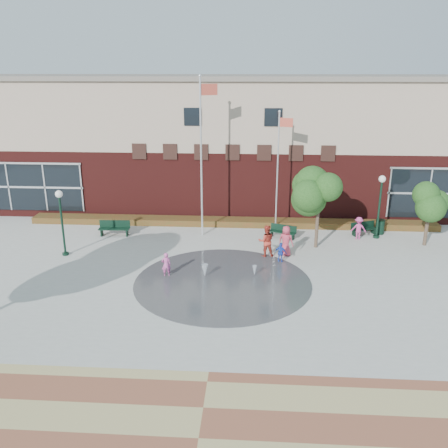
# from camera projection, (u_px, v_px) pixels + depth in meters

# --- Properties ---
(ground) EXTENTS (120.00, 120.00, 0.00)m
(ground) POSITION_uv_depth(u_px,v_px,m) (218.00, 314.00, 19.66)
(ground) COLOR #666056
(ground) RESTS_ON ground
(plaza_concrete) EXTENTS (46.00, 18.00, 0.01)m
(plaza_concrete) POSITION_uv_depth(u_px,v_px,m) (224.00, 274.00, 23.45)
(plaza_concrete) COLOR #A8A8A0
(plaza_concrete) RESTS_ON ground
(paver_band) EXTENTS (46.00, 6.00, 0.01)m
(paver_band) POSITION_uv_depth(u_px,v_px,m) (198.00, 439.00, 13.03)
(paver_band) COLOR brown
(paver_band) RESTS_ON ground
(splash_pad) EXTENTS (8.40, 8.40, 0.01)m
(splash_pad) POSITION_uv_depth(u_px,v_px,m) (223.00, 282.00, 22.50)
(splash_pad) COLOR #383A3D
(splash_pad) RESTS_ON ground
(library_building) EXTENTS (44.40, 10.40, 9.20)m
(library_building) POSITION_uv_depth(u_px,v_px,m) (236.00, 140.00, 34.76)
(library_building) COLOR #4C1715
(library_building) RESTS_ON ground
(flower_bed) EXTENTS (26.00, 1.20, 0.40)m
(flower_bed) POSITION_uv_depth(u_px,v_px,m) (231.00, 225.00, 30.65)
(flower_bed) COLOR maroon
(flower_bed) RESTS_ON ground
(flagpole_left) EXTENTS (1.02, 0.50, 9.37)m
(flagpole_left) POSITION_uv_depth(u_px,v_px,m) (202.00, 150.00, 27.24)
(flagpole_left) COLOR silver
(flagpole_left) RESTS_ON ground
(flagpole_right) EXTENTS (0.85, 0.41, 7.38)m
(flagpole_right) POSITION_uv_depth(u_px,v_px,m) (278.00, 166.00, 28.22)
(flagpole_right) COLOR silver
(flagpole_right) RESTS_ON ground
(lamp_left) EXTENTS (0.38, 0.38, 3.63)m
(lamp_left) POSITION_uv_depth(u_px,v_px,m) (61.00, 216.00, 25.06)
(lamp_left) COLOR black
(lamp_left) RESTS_ON ground
(lamp_right) EXTENTS (0.40, 0.40, 3.82)m
(lamp_right) POSITION_uv_depth(u_px,v_px,m) (380.00, 200.00, 27.62)
(lamp_right) COLOR black
(lamp_right) RESTS_ON ground
(bench_left) EXTENTS (1.87, 0.60, 0.93)m
(bench_left) POSITION_uv_depth(u_px,v_px,m) (115.00, 231.00, 28.64)
(bench_left) COLOR black
(bench_left) RESTS_ON ground
(bench_mid) EXTENTS (1.65, 1.01, 0.80)m
(bench_mid) POSITION_uv_depth(u_px,v_px,m) (283.00, 234.00, 28.24)
(bench_mid) COLOR black
(bench_mid) RESTS_ON ground
(bench_right) EXTENTS (1.66, 1.00, 0.81)m
(bench_right) POSITION_uv_depth(u_px,v_px,m) (364.00, 231.00, 28.78)
(bench_right) COLOR black
(bench_right) RESTS_ON ground
(trash_can) EXTENTS (0.56, 0.56, 0.92)m
(trash_can) POSITION_uv_depth(u_px,v_px,m) (380.00, 227.00, 28.90)
(trash_can) COLOR black
(trash_can) RESTS_ON ground
(tree_mid) EXTENTS (2.73, 2.73, 4.61)m
(tree_mid) POSITION_uv_depth(u_px,v_px,m) (319.00, 190.00, 25.84)
(tree_mid) COLOR #423226
(tree_mid) RESTS_ON ground
(tree_small_right) EXTENTS (2.17, 2.17, 3.71)m
(tree_small_right) POSITION_uv_depth(u_px,v_px,m) (431.00, 200.00, 26.35)
(tree_small_right) COLOR #423226
(tree_small_right) RESTS_ON ground
(water_jet_a) EXTENTS (0.32, 0.32, 0.63)m
(water_jet_a) POSITION_uv_depth(u_px,v_px,m) (205.00, 277.00, 23.06)
(water_jet_a) COLOR white
(water_jet_a) RESTS_ON ground
(water_jet_b) EXTENTS (0.23, 0.23, 0.51)m
(water_jet_b) POSITION_uv_depth(u_px,v_px,m) (254.00, 276.00, 23.20)
(water_jet_b) COLOR white
(water_jet_b) RESTS_ON ground
(child_splash) EXTENTS (0.50, 0.38, 1.23)m
(child_splash) POSITION_uv_depth(u_px,v_px,m) (166.00, 265.00, 22.99)
(child_splash) COLOR #C9529B
(child_splash) RESTS_ON ground
(adult_red) EXTENTS (0.94, 0.78, 1.76)m
(adult_red) POSITION_uv_depth(u_px,v_px,m) (266.00, 241.00, 25.35)
(adult_red) COLOR #B83729
(adult_red) RESTS_ON ground
(adult_pink) EXTENTS (0.96, 0.81, 1.68)m
(adult_pink) POSITION_uv_depth(u_px,v_px,m) (286.00, 241.00, 25.48)
(adult_pink) COLOR #C13B51
(adult_pink) RESTS_ON ground
(child_blue) EXTENTS (0.70, 0.50, 1.10)m
(child_blue) POSITION_uv_depth(u_px,v_px,m) (281.00, 253.00, 24.63)
(child_blue) COLOR blue
(child_blue) RESTS_ON ground
(person_bench) EXTENTS (0.92, 0.56, 1.39)m
(person_bench) POSITION_uv_depth(u_px,v_px,m) (358.00, 228.00, 27.93)
(person_bench) COLOR #C73C84
(person_bench) RESTS_ON ground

